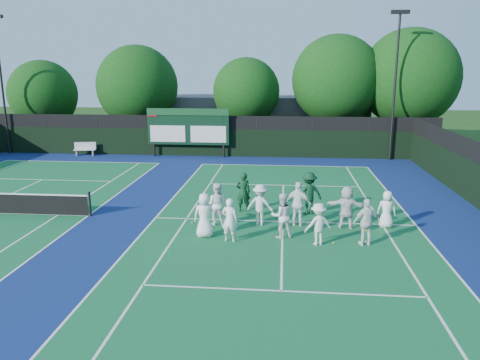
{
  "coord_description": "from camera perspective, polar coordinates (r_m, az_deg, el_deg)",
  "views": [
    {
      "loc": [
        -0.02,
        -17.9,
        6.26
      ],
      "look_at": [
        -2.0,
        3.0,
        1.3
      ],
      "focal_mm": 35.0,
      "sensor_mm": 36.0,
      "label": 1
    }
  ],
  "objects": [
    {
      "name": "player_back_1",
      "position": [
        19.25,
        2.47,
        -3.03
      ],
      "size": [
        1.21,
        0.85,
        1.71
      ],
      "primitive_type": "imported",
      "rotation": [
        0.0,
        0.0,
        2.93
      ],
      "color": "silver",
      "rests_on": "ground"
    },
    {
      "name": "tennis_ball_4",
      "position": [
        21.2,
        8.81,
        -3.95
      ],
      "size": [
        0.07,
        0.07,
        0.07
      ],
      "primitive_type": "sphere",
      "color": "#CCCA18",
      "rests_on": "ground"
    },
    {
      "name": "tennis_ball_5",
      "position": [
        19.34,
        15.16,
        -5.96
      ],
      "size": [
        0.07,
        0.07,
        0.07
      ],
      "primitive_type": "sphere",
      "color": "#CCCA18",
      "rests_on": "ground"
    },
    {
      "name": "player_front_3",
      "position": [
        17.3,
        9.52,
        -5.34
      ],
      "size": [
        1.15,
        0.9,
        1.57
      ],
      "primitive_type": "imported",
      "rotation": [
        0.0,
        0.0,
        3.49
      ],
      "color": "white",
      "rests_on": "ground"
    },
    {
      "name": "scoreboard",
      "position": [
        34.45,
        -6.37,
        6.43
      ],
      "size": [
        6.0,
        0.21,
        3.55
      ],
      "color": "black",
      "rests_on": "ground"
    },
    {
      "name": "coach_right",
      "position": [
        20.83,
        8.39,
        -1.61
      ],
      "size": [
        1.39,
        1.05,
        1.9
      ],
      "primitive_type": "imported",
      "rotation": [
        0.0,
        0.0,
        3.45
      ],
      "color": "#0E341C",
      "rests_on": "ground"
    },
    {
      "name": "player_front_1",
      "position": [
        17.39,
        -1.28,
        -4.89
      ],
      "size": [
        0.67,
        0.5,
        1.67
      ],
      "primitive_type": "imported",
      "rotation": [
        0.0,
        0.0,
        2.97
      ],
      "color": "white",
      "rests_on": "ground"
    },
    {
      "name": "back_fence",
      "position": [
        34.77,
        -4.56,
        5.15
      ],
      "size": [
        34.0,
        0.08,
        3.0
      ],
      "color": "black",
      "rests_on": "ground"
    },
    {
      "name": "tennis_ball_2",
      "position": [
        17.72,
        11.34,
        -7.54
      ],
      "size": [
        0.07,
        0.07,
        0.07
      ],
      "primitive_type": "sphere",
      "color": "#CCCA18",
      "rests_on": "ground"
    },
    {
      "name": "tennis_ball_1",
      "position": [
        20.59,
        5.52,
        -4.36
      ],
      "size": [
        0.07,
        0.07,
        0.07
      ],
      "primitive_type": "sphere",
      "color": "#CCCA18",
      "rests_on": "ground"
    },
    {
      "name": "tree_e",
      "position": [
        38.68,
        20.14,
        11.32
      ],
      "size": [
        7.44,
        7.44,
        9.37
      ],
      "color": "black",
      "rests_on": "ground"
    },
    {
      "name": "player_back_4",
      "position": [
        19.83,
        17.45,
        -3.43
      ],
      "size": [
        0.8,
        0.58,
        1.53
      ],
      "primitive_type": "imported",
      "rotation": [
        0.0,
        0.0,
        3.01
      ],
      "color": "white",
      "rests_on": "ground"
    },
    {
      "name": "light_pole_right",
      "position": [
        34.43,
        18.5,
        12.7
      ],
      "size": [
        1.2,
        0.3,
        10.12
      ],
      "color": "black",
      "rests_on": "ground"
    },
    {
      "name": "bench",
      "position": [
        36.86,
        -18.38,
        3.68
      ],
      "size": [
        1.62,
        0.74,
        0.99
      ],
      "color": "silver",
      "rests_on": "ground"
    },
    {
      "name": "near_court",
      "position": [
        19.9,
        5.22,
        -5.06
      ],
      "size": [
        11.05,
        23.85,
        0.01
      ],
      "color": "#135D30",
      "rests_on": "ground"
    },
    {
      "name": "player_back_2",
      "position": [
        19.21,
        7.13,
        -2.93
      ],
      "size": [
        1.18,
        0.79,
        1.86
      ],
      "primitive_type": "imported",
      "rotation": [
        0.0,
        0.0,
        2.8
      ],
      "color": "white",
      "rests_on": "ground"
    },
    {
      "name": "tree_b",
      "position": [
        39.29,
        -12.16,
        10.86
      ],
      "size": [
        6.51,
        6.51,
        8.22
      ],
      "color": "black",
      "rests_on": "ground"
    },
    {
      "name": "tree_a",
      "position": [
        42.39,
        -22.62,
        9.45
      ],
      "size": [
        5.52,
        5.52,
        7.06
      ],
      "color": "black",
      "rests_on": "ground"
    },
    {
      "name": "player_back_0",
      "position": [
        19.25,
        -2.87,
        -2.93
      ],
      "size": [
        0.94,
        0.77,
        1.77
      ],
      "primitive_type": "imported",
      "rotation": [
        0.0,
        0.0,
        3.02
      ],
      "color": "white",
      "rests_on": "ground"
    },
    {
      "name": "player_front_2",
      "position": [
        17.83,
        5.12,
        -4.35
      ],
      "size": [
        1.0,
        0.87,
        1.74
      ],
      "primitive_type": "imported",
      "rotation": [
        0.0,
        0.0,
        3.43
      ],
      "color": "white",
      "rests_on": "ground"
    },
    {
      "name": "ground",
      "position": [
        18.96,
        5.2,
        -6.04
      ],
      "size": [
        120.0,
        120.0,
        0.0
      ],
      "primitive_type": "plane",
      "color": "#183A10",
      "rests_on": "ground"
    },
    {
      "name": "court_apron",
      "position": [
        20.78,
        -11.61,
        -4.5
      ],
      "size": [
        34.0,
        32.0,
        0.01
      ],
      "primitive_type": "cube",
      "color": "navy",
      "rests_on": "ground"
    },
    {
      "name": "tree_c",
      "position": [
        37.63,
        1.01,
        10.55
      ],
      "size": [
        5.26,
        5.26,
        7.23
      ],
      "color": "black",
      "rests_on": "ground"
    },
    {
      "name": "clubhouse",
      "position": [
        42.16,
        2.72,
        7.48
      ],
      "size": [
        18.0,
        6.0,
        4.0
      ],
      "primitive_type": "cube",
      "color": "#5E5E63",
      "rests_on": "ground"
    },
    {
      "name": "tree_d",
      "position": [
        37.71,
        11.9,
        11.61
      ],
      "size": [
        6.86,
        6.86,
        8.94
      ],
      "color": "black",
      "rests_on": "ground"
    },
    {
      "name": "tennis_ball_3",
      "position": [
        18.94,
        -3.45,
        -5.92
      ],
      "size": [
        0.07,
        0.07,
        0.07
      ],
      "primitive_type": "sphere",
      "color": "#CCCA18",
      "rests_on": "ground"
    },
    {
      "name": "player_back_3",
      "position": [
        19.33,
        12.88,
        -3.23
      ],
      "size": [
        1.69,
        0.81,
        1.75
      ],
      "primitive_type": "imported",
      "rotation": [
        0.0,
        0.0,
        2.95
      ],
      "color": "silver",
      "rests_on": "ground"
    },
    {
      "name": "tennis_ball_0",
      "position": [
        19.71,
        -5.85,
        -5.19
      ],
      "size": [
        0.07,
        0.07,
        0.07
      ],
      "primitive_type": "sphere",
      "color": "#CCCA18",
      "rests_on": "ground"
    },
    {
      "name": "player_front_4",
      "position": [
        17.6,
        15.18,
        -4.99
      ],
      "size": [
        1.11,
        0.69,
        1.76
      ],
      "primitive_type": "imported",
      "rotation": [
        0.0,
        0.0,
        3.42
      ],
      "color": "white",
      "rests_on": "ground"
    },
    {
      "name": "player_front_0",
      "position": [
        17.89,
        -4.35,
        -4.3
      ],
      "size": [
        0.85,
        0.56,
        1.73
      ],
      "primitive_type": "imported",
      "rotation": [
        0.0,
        0.0,
        3.13
      ],
      "color": "white",
      "rests_on": "ground"
    },
    {
      "name": "coach_left",
      "position": [
        21.04,
        0.4,
        -1.46
      ],
      "size": [
        0.73,
        0.54,
        1.8
      ],
      "primitive_type": "imported",
      "rotation": [
        0.0,
        0.0,
        3.33
      ],
      "color": "#0E351C",
      "rests_on": "ground"
    },
    {
      "name": "light_pole_left",
      "position": [
        39.61,
        -27.2,
        11.93
      ],
      "size": [
        1.2,
        0.3,
        10.12
      ],
      "color": "black",
      "rests_on": "ground"
    }
  ]
}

